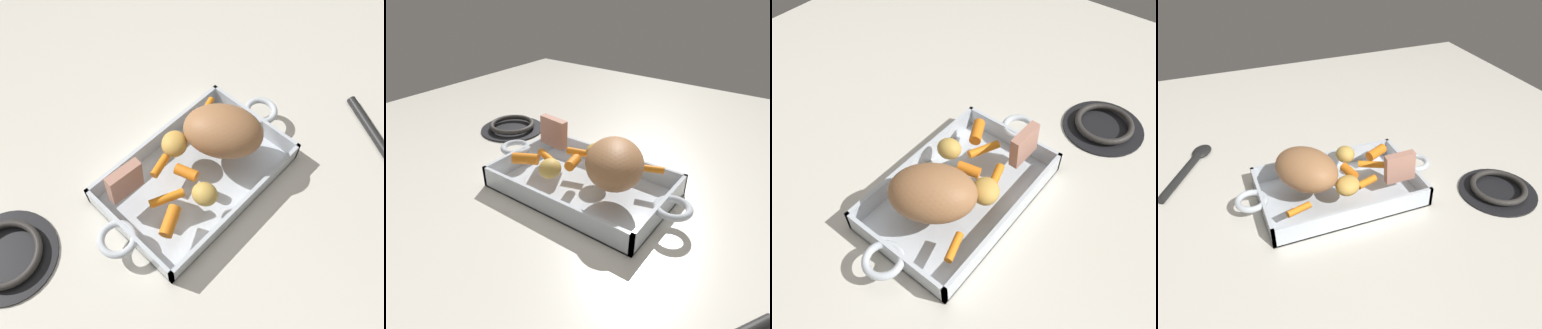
% 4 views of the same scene
% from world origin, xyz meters
% --- Properties ---
extents(ground_plane, '(1.73, 1.73, 0.00)m').
position_xyz_m(ground_plane, '(0.00, 0.00, 0.00)').
color(ground_plane, silver).
extents(roasting_dish, '(0.47, 0.23, 0.05)m').
position_xyz_m(roasting_dish, '(0.00, 0.00, 0.02)').
color(roasting_dish, silver).
rests_on(roasting_dish, ground_plane).
extents(pork_roast, '(0.17, 0.19, 0.09)m').
position_xyz_m(pork_roast, '(0.07, 0.00, 0.09)').
color(pork_roast, '#A16C43').
rests_on(pork_roast, roasting_dish).
extents(roast_slice_thin, '(0.07, 0.02, 0.07)m').
position_xyz_m(roast_slice_thin, '(-0.12, 0.06, 0.08)').
color(roast_slice_thin, tan).
rests_on(roast_slice_thin, roasting_dish).
extents(baby_carrot_northeast, '(0.03, 0.05, 0.03)m').
position_xyz_m(baby_carrot_northeast, '(-0.03, -0.00, 0.06)').
color(baby_carrot_northeast, orange).
rests_on(baby_carrot_northeast, roasting_dish).
extents(baby_carrot_short, '(0.05, 0.03, 0.02)m').
position_xyz_m(baby_carrot_short, '(-0.05, 0.05, 0.05)').
color(baby_carrot_short, orange).
rests_on(baby_carrot_short, roasting_dish).
extents(baby_carrot_northwest, '(0.06, 0.05, 0.02)m').
position_xyz_m(baby_carrot_northwest, '(-0.12, -0.05, 0.06)').
color(baby_carrot_northwest, orange).
rests_on(baby_carrot_northwest, roasting_dish).
extents(baby_carrot_center_left, '(0.07, 0.04, 0.02)m').
position_xyz_m(baby_carrot_center_left, '(-0.09, -0.01, 0.05)').
color(baby_carrot_center_left, orange).
rests_on(baby_carrot_center_left, roasting_dish).
extents(baby_carrot_center_right, '(0.06, 0.03, 0.02)m').
position_xyz_m(baby_carrot_center_right, '(0.11, 0.08, 0.05)').
color(baby_carrot_center_right, orange).
rests_on(baby_carrot_center_right, roasting_dish).
extents(potato_halved, '(0.08, 0.07, 0.04)m').
position_xyz_m(potato_halved, '(-0.00, 0.06, 0.07)').
color(potato_halved, gold).
rests_on(potato_halved, roasting_dish).
extents(potato_whole, '(0.05, 0.05, 0.04)m').
position_xyz_m(potato_whole, '(-0.04, -0.06, 0.07)').
color(potato_whole, gold).
rests_on(potato_whole, roasting_dish).
extents(stove_burner_rear, '(0.18, 0.18, 0.02)m').
position_xyz_m(stove_burner_rear, '(-0.35, 0.13, 0.01)').
color(stove_burner_rear, black).
rests_on(stove_burner_rear, ground_plane).
extents(serving_spoon, '(0.15, 0.23, 0.02)m').
position_xyz_m(serving_spoon, '(0.32, -0.24, 0.01)').
color(serving_spoon, black).
rests_on(serving_spoon, ground_plane).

